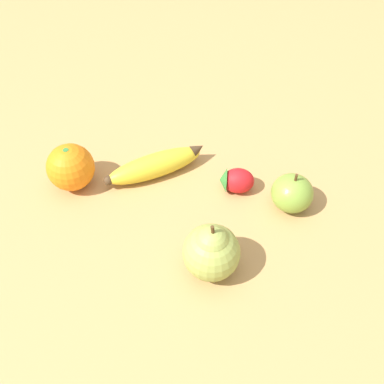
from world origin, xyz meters
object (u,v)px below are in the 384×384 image
banana (156,165)px  pear (212,250)px  strawberry (236,181)px  apple (292,193)px  orange (71,167)px

banana → pear: 0.22m
strawberry → apple: (0.02, 0.09, 0.01)m
strawberry → apple: size_ratio=0.84×
orange → apple: bearing=93.1°
strawberry → orange: bearing=1.7°
strawberry → pear: bearing=78.0°
banana → orange: (0.05, -0.13, 0.02)m
orange → apple: orange is taller
banana → strawberry: 0.14m
banana → apple: (0.03, 0.24, 0.01)m
banana → strawberry: (0.01, 0.14, 0.00)m
apple → banana: bearing=-97.2°
banana → orange: size_ratio=2.10×
banana → apple: bearing=-42.9°
pear → apple: bearing=142.6°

